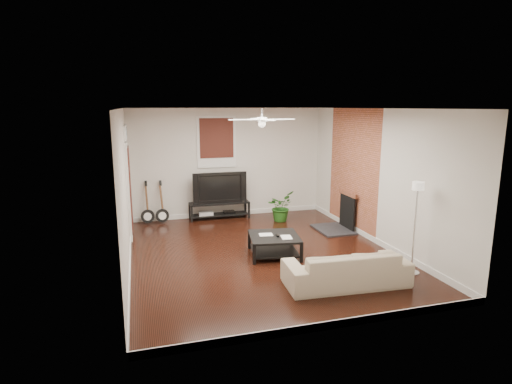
# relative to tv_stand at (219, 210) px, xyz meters

# --- Properties ---
(room) EXTENTS (5.01, 6.01, 2.81)m
(room) POSITION_rel_tv_stand_xyz_m (0.30, -2.78, 1.19)
(room) COLOR black
(room) RESTS_ON ground
(brick_accent) EXTENTS (0.02, 2.20, 2.80)m
(brick_accent) POSITION_rel_tv_stand_xyz_m (2.78, -1.78, 1.19)
(brick_accent) COLOR #A55735
(brick_accent) RESTS_ON floor
(fireplace) EXTENTS (0.80, 1.10, 0.92)m
(fireplace) POSITION_rel_tv_stand_xyz_m (2.50, -1.78, 0.25)
(fireplace) COLOR black
(fireplace) RESTS_ON floor
(window_back) EXTENTS (1.00, 0.06, 1.30)m
(window_back) POSITION_rel_tv_stand_xyz_m (-0.00, 0.19, 1.74)
(window_back) COLOR #3E1A10
(window_back) RESTS_ON wall_back
(door_left) EXTENTS (0.08, 1.00, 2.50)m
(door_left) POSITION_rel_tv_stand_xyz_m (-2.16, -0.88, 1.04)
(door_left) COLOR white
(door_left) RESTS_ON wall_left
(tv_stand) EXTENTS (1.53, 0.41, 0.43)m
(tv_stand) POSITION_rel_tv_stand_xyz_m (0.00, 0.00, 0.00)
(tv_stand) COLOR black
(tv_stand) RESTS_ON floor
(tv) EXTENTS (1.37, 0.18, 0.79)m
(tv) POSITION_rel_tv_stand_xyz_m (-0.00, 0.02, 0.61)
(tv) COLOR black
(tv) RESTS_ON tv_stand
(coffee_table) EXTENTS (1.07, 1.07, 0.39)m
(coffee_table) POSITION_rel_tv_stand_xyz_m (0.50, -2.95, -0.02)
(coffee_table) COLOR black
(coffee_table) RESTS_ON floor
(sofa) EXTENTS (2.03, 0.90, 0.58)m
(sofa) POSITION_rel_tv_stand_xyz_m (1.18, -4.58, 0.08)
(sofa) COLOR tan
(sofa) RESTS_ON floor
(floor_lamp) EXTENTS (0.28, 0.28, 1.62)m
(floor_lamp) POSITION_rel_tv_stand_xyz_m (2.50, -4.48, 0.60)
(floor_lamp) COLOR white
(floor_lamp) RESTS_ON floor
(potted_plant) EXTENTS (0.87, 0.88, 0.74)m
(potted_plant) POSITION_rel_tv_stand_xyz_m (1.43, -0.66, 0.16)
(potted_plant) COLOR #225C1A
(potted_plant) RESTS_ON floor
(guitar_left) EXTENTS (0.35, 0.27, 1.07)m
(guitar_left) POSITION_rel_tv_stand_xyz_m (-1.80, -0.03, 0.32)
(guitar_left) COLOR black
(guitar_left) RESTS_ON floor
(guitar_right) EXTENTS (0.37, 0.30, 1.07)m
(guitar_right) POSITION_rel_tv_stand_xyz_m (-1.45, -0.06, 0.32)
(guitar_right) COLOR black
(guitar_right) RESTS_ON floor
(ceiling_fan) EXTENTS (1.24, 1.24, 0.32)m
(ceiling_fan) POSITION_rel_tv_stand_xyz_m (0.30, -2.78, 2.39)
(ceiling_fan) COLOR white
(ceiling_fan) RESTS_ON ceiling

